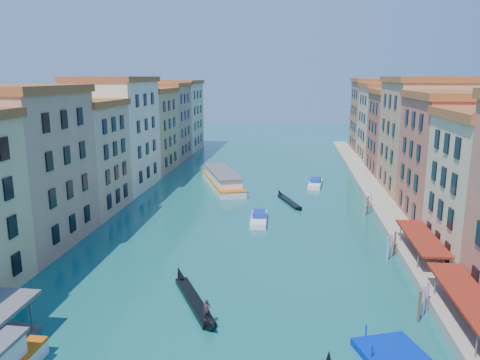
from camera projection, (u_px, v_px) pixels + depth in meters
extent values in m
cube|color=tan|center=(22.00, 172.00, 57.75)|extent=(12.00, 17.00, 19.00)
cube|color=brown|center=(13.00, 89.00, 55.59)|extent=(12.80, 17.40, 1.00)
cube|color=tan|center=(78.00, 160.00, 73.06)|extent=(12.00, 14.00, 16.50)
cube|color=brown|center=(74.00, 103.00, 71.16)|extent=(12.80, 14.40, 1.00)
cube|color=beige|center=(116.00, 136.00, 88.20)|extent=(12.00, 18.00, 20.00)
cube|color=brown|center=(112.00, 79.00, 85.93)|extent=(12.80, 18.40, 1.00)
cube|color=tan|center=(144.00, 132.00, 104.97)|extent=(12.00, 16.00, 17.50)
cube|color=brown|center=(142.00, 90.00, 102.97)|extent=(12.80, 16.40, 1.00)
cube|color=#A57460|center=(163.00, 123.00, 119.90)|extent=(12.00, 15.00, 18.50)
cube|color=brown|center=(161.00, 85.00, 117.79)|extent=(12.80, 15.40, 1.00)
cube|color=#D1B68E|center=(178.00, 117.00, 135.37)|extent=(12.00, 17.00, 19.00)
cube|color=brown|center=(177.00, 82.00, 133.20)|extent=(12.80, 17.40, 1.00)
cube|color=#B95B45|center=(454.00, 163.00, 65.84)|extent=(12.00, 16.00, 18.00)
cube|color=brown|center=(461.00, 95.00, 63.78)|extent=(12.80, 16.40, 1.00)
cube|color=tan|center=(423.00, 140.00, 82.11)|extent=(12.00, 18.00, 20.00)
cube|color=brown|center=(428.00, 79.00, 79.84)|extent=(12.80, 18.40, 1.00)
cube|color=#9F4E3E|center=(401.00, 136.00, 98.39)|extent=(12.00, 15.00, 17.50)
cube|color=brown|center=(405.00, 91.00, 96.39)|extent=(12.80, 15.40, 1.00)
cube|color=tan|center=(387.00, 126.00, 113.32)|extent=(12.00, 16.00, 18.50)
cube|color=brown|center=(390.00, 85.00, 111.21)|extent=(12.80, 16.40, 1.00)
cube|color=#9C6646|center=(376.00, 118.00, 129.22)|extent=(12.00, 17.00, 19.50)
cube|color=brown|center=(378.00, 80.00, 127.00)|extent=(12.80, 17.40, 1.00)
cube|color=gray|center=(379.00, 200.00, 79.22)|extent=(4.00, 140.00, 1.00)
cube|color=maroon|center=(472.00, 300.00, 38.39)|extent=(3.20, 15.30, 0.25)
cylinder|color=#5D5D5F|center=(476.00, 351.00, 33.92)|extent=(0.12, 0.12, 3.00)
cylinder|color=#5D5D5F|center=(435.00, 289.00, 43.82)|extent=(0.12, 0.12, 3.00)
cube|color=maroon|center=(422.00, 237.00, 53.43)|extent=(3.20, 12.60, 0.25)
cylinder|color=#5D5D5F|center=(418.00, 263.00, 49.83)|extent=(0.12, 0.12, 3.00)
cylinder|color=#5D5D5F|center=(400.00, 237.00, 57.98)|extent=(0.12, 0.12, 3.00)
cylinder|color=brown|center=(419.00, 308.00, 40.62)|extent=(0.24, 0.24, 3.20)
cylinder|color=brown|center=(423.00, 303.00, 41.52)|extent=(0.24, 0.24, 3.20)
cylinder|color=brown|center=(427.00, 298.00, 42.43)|extent=(0.24, 0.24, 3.20)
cylinder|color=brown|center=(388.00, 250.00, 54.20)|extent=(0.24, 0.24, 3.20)
cylinder|color=brown|center=(391.00, 247.00, 55.11)|extent=(0.24, 0.24, 3.20)
cylinder|color=brown|center=(395.00, 244.00, 56.01)|extent=(0.24, 0.24, 3.20)
cylinder|color=brown|center=(365.00, 208.00, 71.66)|extent=(0.24, 0.24, 3.20)
cylinder|color=brown|center=(368.00, 206.00, 72.57)|extent=(0.24, 0.24, 3.20)
cylinder|color=brown|center=(371.00, 205.00, 73.47)|extent=(0.24, 0.24, 3.20)
cube|color=silver|center=(222.00, 183.00, 91.32)|extent=(11.39, 21.07, 1.24)
cube|color=white|center=(222.00, 176.00, 91.03)|extent=(9.50, 16.99, 1.66)
cube|color=#5D5D5F|center=(222.00, 171.00, 90.82)|extent=(9.97, 17.59, 0.26)
cube|color=#E65E0D|center=(222.00, 180.00, 91.20)|extent=(11.44, 21.08, 0.26)
cube|color=black|center=(194.00, 301.00, 44.15)|extent=(5.69, 9.44, 0.50)
cone|color=black|center=(180.00, 274.00, 49.12)|extent=(1.91, 2.44, 1.87)
cone|color=black|center=(212.00, 327.00, 39.02)|extent=(1.74, 2.10, 1.64)
imported|color=#372424|center=(207.00, 310.00, 40.05)|extent=(0.83, 0.73, 1.92)
cube|color=black|center=(289.00, 202.00, 79.28)|extent=(4.18, 8.76, 0.45)
cone|color=black|center=(280.00, 193.00, 83.91)|extent=(1.54, 2.19, 1.67)
cone|color=black|center=(300.00, 208.00, 74.52)|extent=(1.42, 1.86, 1.47)
cube|color=white|center=(259.00, 220.00, 68.71)|extent=(2.47, 7.25, 0.82)
cube|color=#13359C|center=(259.00, 214.00, 69.05)|extent=(1.94, 3.13, 0.72)
cube|color=white|center=(315.00, 184.00, 91.28)|extent=(3.22, 7.50, 0.83)
cube|color=#13359C|center=(316.00, 180.00, 91.61)|extent=(2.26, 3.33, 0.73)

